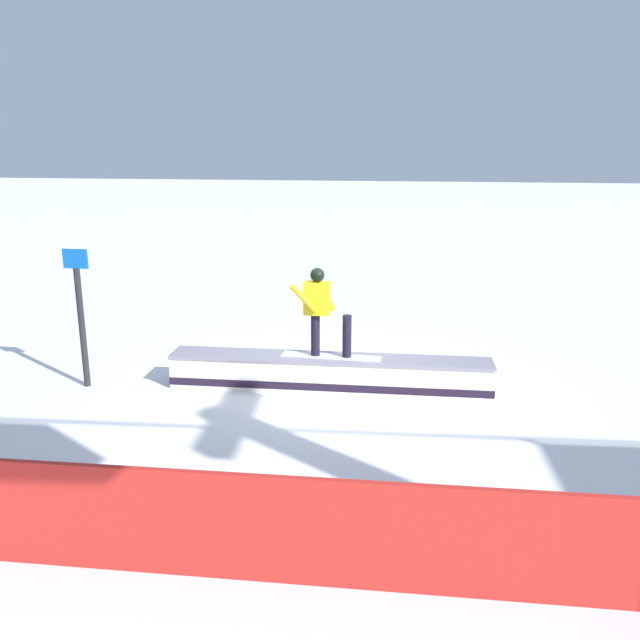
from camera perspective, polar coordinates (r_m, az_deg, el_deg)
ground_plane at (r=10.51m, az=0.81°, el=-6.06°), size 120.00×120.00×0.00m
grind_box at (r=10.42m, az=0.82°, el=-4.78°), size 5.11×0.78×0.55m
snowboarder at (r=10.13m, az=0.14°, el=0.95°), size 1.58×0.42×1.41m
safety_fence at (r=6.08m, az=-6.12°, el=-17.56°), size 8.11×0.39×1.04m
trail_marker at (r=10.97m, az=-20.11°, el=0.42°), size 0.40×0.10×2.23m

